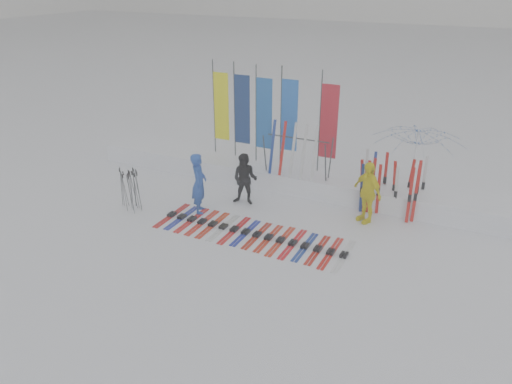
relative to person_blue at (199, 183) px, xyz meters
The scene contains 11 objects.
ground 2.48m from the person_blue, 44.94° to the right, with size 120.00×120.00×0.00m, color white.
snow_bank 3.44m from the person_blue, 61.15° to the left, with size 14.00×1.60×0.60m, color white.
person_blue is the anchor object (origin of this frame).
person_black 1.43m from the person_blue, 49.20° to the left, with size 0.77×0.60×1.58m, color black.
person_yellow 4.74m from the person_blue, 18.90° to the left, with size 1.04×0.43×1.77m, color #F9ED10.
tent_canopy 6.34m from the person_blue, 31.34° to the left, with size 2.64×2.69×2.42m, color white.
ski_row 2.23m from the person_blue, 16.78° to the right, with size 5.30×1.70×0.07m.
pole_cluster 2.07m from the person_blue, 160.19° to the right, with size 0.77×0.53×1.25m.
feather_flags 3.54m from the person_blue, 78.53° to the left, with size 4.44×0.24×3.20m.
ski_rack 3.29m from the person_blue, 52.12° to the left, with size 2.04×0.80×1.23m.
upright_skis 5.45m from the person_blue, 27.01° to the left, with size 1.72×1.17×1.69m.
Camera 1 is at (5.58, -9.46, 6.52)m, focal length 35.00 mm.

